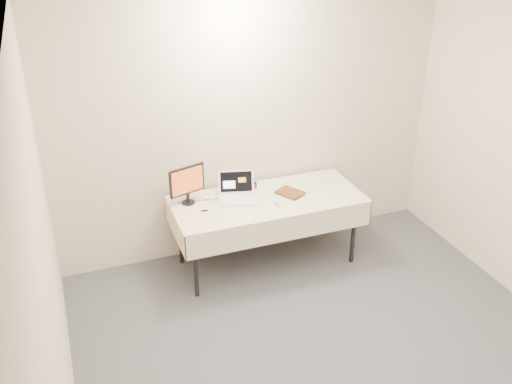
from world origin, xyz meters
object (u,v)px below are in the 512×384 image
object	(u,v)px
table	(267,204)
laptop	(237,192)
book	(284,186)
monitor	(187,182)

from	to	relation	value
table	laptop	size ratio (longest dim) A/B	4.41
laptop	book	size ratio (longest dim) A/B	1.64
table	laptop	distance (m)	0.32
table	laptop	world-z (taller)	laptop
laptop	monitor	world-z (taller)	monitor
table	monitor	world-z (taller)	monitor
table	laptop	bearing A→B (deg)	155.31
laptop	monitor	size ratio (longest dim) A/B	1.11
monitor	book	xyz separation A→B (m)	(0.91, -0.21, -0.09)
laptop	book	world-z (taller)	book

